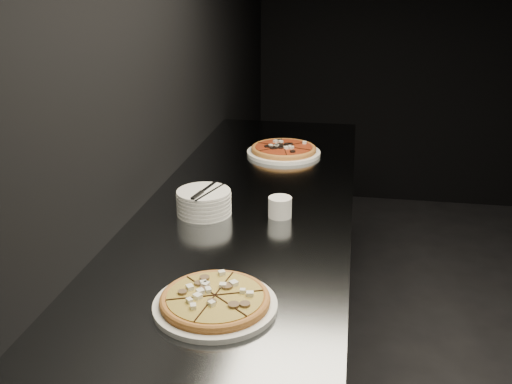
% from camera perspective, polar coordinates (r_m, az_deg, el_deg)
% --- Properties ---
extents(wall_left, '(0.02, 5.00, 2.80)m').
position_cam_1_polar(wall_left, '(2.04, -11.25, 12.28)').
color(wall_left, black).
rests_on(wall_left, floor).
extents(counter, '(0.74, 2.44, 0.92)m').
position_cam_1_polar(counter, '(2.28, -0.62, -11.77)').
color(counter, slate).
rests_on(counter, floor).
extents(pizza_mushroom, '(0.35, 0.35, 0.04)m').
position_cam_1_polar(pizza_mushroom, '(1.44, -4.10, -10.82)').
color(pizza_mushroom, white).
rests_on(pizza_mushroom, counter).
extents(pizza_tomato, '(0.37, 0.37, 0.04)m').
position_cam_1_polar(pizza_tomato, '(2.62, 2.78, 4.21)').
color(pizza_tomato, white).
rests_on(pizza_tomato, counter).
extents(plate_stack, '(0.19, 0.19, 0.08)m').
position_cam_1_polar(plate_stack, '(1.97, -5.23, -1.01)').
color(plate_stack, white).
rests_on(plate_stack, counter).
extents(cutlery, '(0.10, 0.19, 0.01)m').
position_cam_1_polar(cutlery, '(1.93, -5.17, 0.03)').
color(cutlery, silver).
rests_on(cutlery, plate_stack).
extents(ramekin, '(0.08, 0.08, 0.07)m').
position_cam_1_polar(ramekin, '(1.93, 2.42, -1.46)').
color(ramekin, silver).
rests_on(ramekin, counter).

